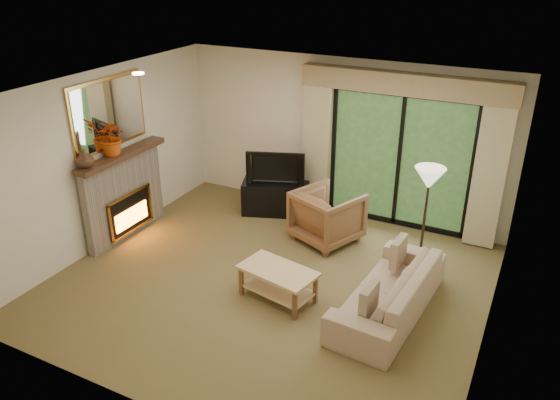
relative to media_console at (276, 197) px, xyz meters
The scene contains 22 objects.
floor 2.17m from the media_console, 64.93° to the right, with size 5.50×5.50×0.00m, color brown.
ceiling 3.17m from the media_console, 64.93° to the right, with size 5.50×5.50×0.00m, color white.
wall_back 1.48m from the media_console, 31.08° to the left, with size 5.00×5.00×0.00m, color beige.
wall_front 4.66m from the media_console, 78.41° to the right, with size 5.00×5.00×0.00m, color beige.
wall_left 2.87m from the media_console, 133.30° to the right, with size 5.00×5.00×0.00m, color beige.
wall_right 4.27m from the media_console, 28.03° to the right, with size 5.00×5.00×0.00m, color beige.
fireplace 2.49m from the media_console, 134.47° to the right, with size 0.24×1.70×1.37m, color gray, non-canonical shape.
mirror 3.02m from the media_console, 135.85° to the right, with size 0.07×1.45×1.02m, color #BB873B, non-canonical shape.
sliding_door 2.14m from the media_console, 14.65° to the left, with size 2.26×0.10×2.16m, color black, non-canonical shape.
curtain_left 1.15m from the media_console, 34.74° to the left, with size 0.45×0.18×2.35m, color tan.
curtain_right 3.41m from the media_console, ahead, with size 0.45×0.18×2.35m, color tan.
cornice 2.83m from the media_console, 12.10° to the left, with size 3.20×0.24×0.32m, color #997E57.
media_console is the anchor object (origin of this frame).
tv 0.56m from the media_console, 90.00° to the right, with size 0.97×0.13×0.56m, color black.
armchair 1.26m from the media_console, 24.12° to the right, with size 0.87×0.90×0.82m, color brown.
sofa 3.14m from the media_console, 36.57° to the right, with size 2.08×0.81×0.61m, color tan.
pillow_near 3.49m from the media_console, 45.23° to the right, with size 0.10×0.37×0.37m, color #532C25.
pillow_far 2.77m from the media_console, 27.40° to the right, with size 0.10×0.39×0.39m, color #532C25.
coffee_table 2.54m from the media_console, 62.18° to the right, with size 0.98×0.54×0.44m, color #DBB27C, non-canonical shape.
floor_lamp 2.75m from the media_console, 14.53° to the right, with size 0.41×0.41×1.52m, color #FFEBCA, non-canonical shape.
vase 3.20m from the media_console, 125.05° to the right, with size 0.25×0.25×0.26m, color #422A1B.
branches 2.86m from the media_console, 132.38° to the right, with size 0.48×0.41×0.53m, color #CC4C0F.
Camera 1 is at (2.94, -5.50, 4.12)m, focal length 35.00 mm.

